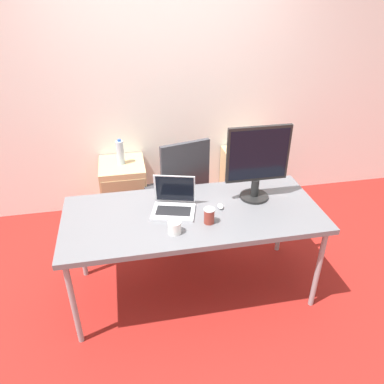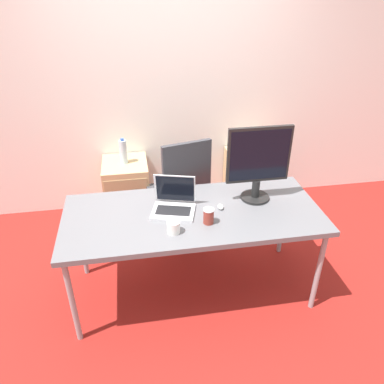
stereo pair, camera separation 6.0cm
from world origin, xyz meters
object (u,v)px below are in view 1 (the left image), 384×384
office_chair (178,202)px  water_bottle (120,152)px  cabinet_left (124,191)px  monitor (257,162)px  mouse (220,206)px  laptop_center (174,204)px  coffee_cup_white (175,227)px  coffee_cup_brown (209,216)px  cabinet_right (245,179)px

office_chair → water_bottle: 0.76m
cabinet_left → monitor: monitor is taller
mouse → monitor: bearing=18.3°
laptop_center → monitor: 0.70m
office_chair → coffee_cup_white: office_chair is taller
coffee_cup_brown → cabinet_right: bearing=61.2°
water_bottle → mouse: (0.71, -1.18, 0.02)m
cabinet_left → laptop_center: bearing=-72.3°
monitor → mouse: (-0.30, -0.10, -0.30)m
office_chair → water_bottle: office_chair is taller
laptop_center → coffee_cup_white: bearing=-97.8°
cabinet_left → monitor: size_ratio=1.08×
cabinet_left → water_bottle: 0.44m
monitor → coffee_cup_white: (-0.68, -0.34, -0.27)m
cabinet_right → coffee_cup_brown: bearing=-118.8°
laptop_center → coffee_cup_white: (-0.04, -0.28, -0.01)m
water_bottle → mouse: 1.38m
cabinet_left → coffee_cup_brown: 1.55m
laptop_center → mouse: laptop_center is taller
cabinet_left → cabinet_right: (1.32, 0.00, 0.00)m
coffee_cup_white → coffee_cup_brown: coffee_cup_brown is taller
water_bottle → monitor: (1.01, -1.08, 0.32)m
laptop_center → coffee_cup_brown: bearing=-44.2°
coffee_cup_brown → coffee_cup_white: bearing=-164.5°
water_bottle → coffee_cup_white: size_ratio=2.92×
laptop_center → monitor: (0.64, 0.05, 0.26)m
coffee_cup_brown → water_bottle: bearing=113.3°
water_bottle → coffee_cup_white: bearing=-77.2°
water_bottle → laptop_center: laptop_center is taller
cabinet_left → cabinet_right: bearing=0.0°
monitor → coffee_cup_white: bearing=-153.7°
cabinet_left → water_bottle: water_bottle is taller
monitor → coffee_cup_brown: (-0.43, -0.27, -0.25)m
water_bottle → monitor: size_ratio=0.44×
water_bottle → laptop_center: 1.19m
office_chair → laptop_center: bearing=-100.9°
cabinet_left → coffee_cup_brown: (0.58, -1.34, 0.50)m
laptop_center → water_bottle: bearing=107.7°
cabinet_left → coffee_cup_white: bearing=-77.2°
monitor → coffee_cup_white: 0.81m
water_bottle → laptop_center: size_ratio=0.72×
coffee_cup_brown → cabinet_left: bearing=113.3°
cabinet_right → monitor: 1.35m
cabinet_right → coffee_cup_white: 1.80m
water_bottle → coffee_cup_brown: (0.58, -1.35, 0.06)m
coffee_cup_white → monitor: bearing=26.3°
laptop_center → cabinet_right: bearing=49.8°
cabinet_right → water_bottle: water_bottle is taller
coffee_cup_white → coffee_cup_brown: size_ratio=0.78×
coffee_cup_brown → office_chair: bearing=95.6°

